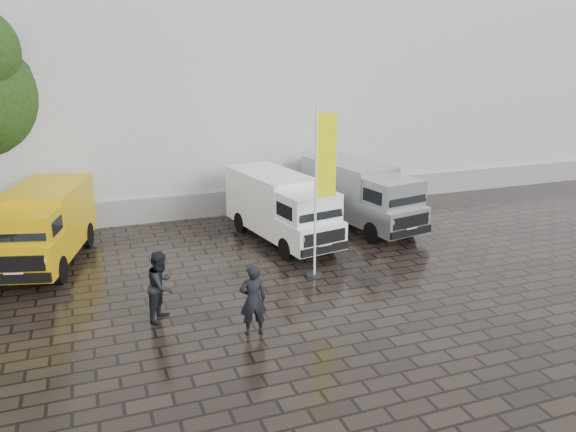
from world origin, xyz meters
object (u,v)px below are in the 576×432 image
(person_tent, at_px, (161,286))
(van_silver, at_px, (361,196))
(van_white, at_px, (281,209))
(person_front, at_px, (253,300))
(flagpole, at_px, (322,184))
(wheelie_bin, at_px, (379,192))
(van_yellow, at_px, (43,228))

(person_tent, bearing_deg, van_silver, -25.34)
(van_white, height_order, person_front, van_white)
(van_silver, relative_size, person_front, 3.11)
(flagpole, height_order, person_front, flagpole)
(flagpole, distance_m, wheelie_bin, 9.03)
(van_yellow, bearing_deg, van_silver, 15.28)
(person_front, bearing_deg, van_silver, -127.32)
(flagpole, relative_size, person_front, 2.85)
(person_front, bearing_deg, person_tent, -32.84)
(van_white, xyz_separation_m, flagpole, (0.06, -3.33, 1.66))
(flagpole, relative_size, wheelie_bin, 5.30)
(wheelie_bin, distance_m, person_front, 12.79)
(van_white, bearing_deg, flagpole, -99.43)
(person_front, xyz_separation_m, person_tent, (-1.93, 1.54, 0.01))
(van_silver, height_order, person_tent, van_silver)
(van_yellow, xyz_separation_m, van_silver, (11.14, 0.07, 0.01))
(van_white, xyz_separation_m, person_tent, (-4.82, -4.60, -0.27))
(van_yellow, height_order, van_silver, van_silver)
(person_tent, bearing_deg, person_front, -96.16)
(person_front, bearing_deg, flagpole, -130.50)
(van_silver, xyz_separation_m, wheelie_bin, (2.33, 2.74, -0.72))
(person_front, distance_m, person_tent, 2.47)
(van_silver, bearing_deg, van_white, 178.28)
(wheelie_bin, distance_m, person_tent, 13.18)
(flagpole, height_order, wheelie_bin, flagpole)
(wheelie_bin, xyz_separation_m, person_tent, (-10.54, -7.90, 0.42))
(van_silver, xyz_separation_m, person_front, (-6.28, -6.70, -0.31))
(van_silver, bearing_deg, wheelie_bin, 38.57)
(flagpole, bearing_deg, person_front, -136.34)
(van_white, distance_m, flagpole, 3.73)
(van_white, distance_m, person_front, 6.80)
(van_yellow, distance_m, van_white, 7.76)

